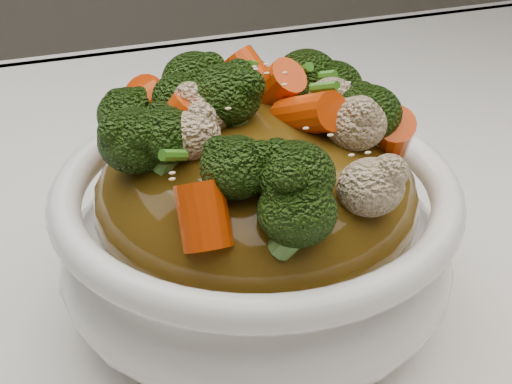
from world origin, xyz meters
name	(u,v)px	position (x,y,z in m)	size (l,w,h in m)	color
tablecloth	(240,272)	(0.00, 0.00, 0.73)	(1.20, 0.80, 0.04)	white
bowl	(256,242)	(-0.01, -0.06, 0.80)	(0.24, 0.24, 0.09)	white
sauce_base	(256,197)	(-0.01, -0.06, 0.83)	(0.19, 0.19, 0.10)	#563B0E
carrots	(256,89)	(-0.01, -0.06, 0.90)	(0.19, 0.19, 0.06)	#DB4007
broccoli	(256,91)	(-0.01, -0.06, 0.90)	(0.19, 0.19, 0.05)	black
cauliflower	(256,95)	(-0.01, -0.06, 0.89)	(0.19, 0.19, 0.04)	beige
scallions	(256,87)	(-0.01, -0.06, 0.90)	(0.14, 0.14, 0.02)	#34751B
sesame_seeds	(256,87)	(-0.01, -0.06, 0.90)	(0.17, 0.17, 0.01)	beige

